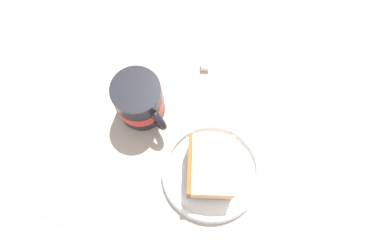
% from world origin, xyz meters
% --- Properties ---
extents(ground_plane, '(1.46, 1.46, 0.03)m').
position_xyz_m(ground_plane, '(0.00, 0.00, -0.02)').
color(ground_plane, tan).
extents(small_plate, '(0.17, 0.17, 0.02)m').
position_xyz_m(small_plate, '(-0.06, 0.00, 0.01)').
color(small_plate, white).
rests_on(small_plate, ground_plane).
extents(cake_slice, '(0.10, 0.08, 0.07)m').
position_xyz_m(cake_slice, '(-0.06, 0.00, 0.04)').
color(cake_slice, brown).
rests_on(cake_slice, small_plate).
extents(tea_mug, '(0.09, 0.09, 0.10)m').
position_xyz_m(tea_mug, '(0.04, 0.13, 0.05)').
color(tea_mug, black).
rests_on(tea_mug, ground_plane).
extents(teaspoon, '(0.11, 0.06, 0.01)m').
position_xyz_m(teaspoon, '(0.10, -0.17, 0.00)').
color(teaspoon, silver).
rests_on(teaspoon, ground_plane).
extents(folded_napkin, '(0.13, 0.15, 0.01)m').
position_xyz_m(folded_napkin, '(-0.13, 0.20, 0.00)').
color(folded_napkin, white).
rests_on(folded_napkin, ground_plane).
extents(sugar_cube, '(0.01, 0.01, 0.01)m').
position_xyz_m(sugar_cube, '(0.13, 0.02, 0.01)').
color(sugar_cube, white).
rests_on(sugar_cube, ground_plane).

